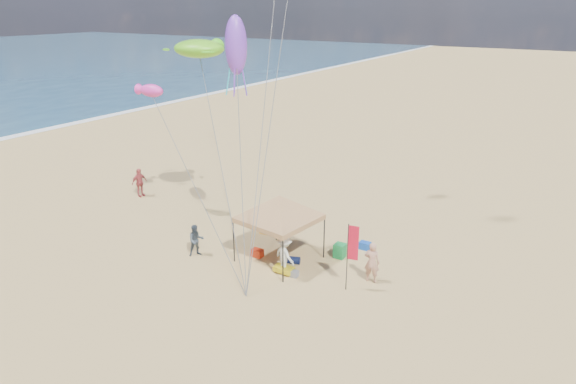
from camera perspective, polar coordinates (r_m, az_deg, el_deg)
name	(u,v)px	position (r m, az deg, el deg)	size (l,w,h in m)	color
ground	(249,306)	(21.24, -4.36, -12.61)	(280.00, 280.00, 0.00)	tan
canopy_tent	(279,198)	(23.41, -1.01, -0.68)	(6.06, 6.06, 3.77)	black
feather_flag	(352,247)	(21.43, 7.10, -6.09)	(0.46, 0.12, 3.07)	black
cooler_red	(257,253)	(24.92, -3.44, -6.79)	(0.54, 0.38, 0.38)	red
cooler_blue	(365,246)	(25.88, 8.57, -5.93)	(0.54, 0.38, 0.38)	#1545AB
bag_navy	(294,260)	(24.23, 0.64, -7.61)	(0.36, 0.36, 0.60)	black
bag_orange	(294,222)	(28.34, 0.65, -3.31)	(0.36, 0.36, 0.60)	#C53B0A
chair_green	(340,251)	(24.86, 5.79, -6.52)	(0.50, 0.50, 0.70)	#157837
chair_yellow	(266,227)	(27.30, -2.50, -3.89)	(0.50, 0.50, 0.70)	yellow
crate_grey	(294,274)	(23.19, 0.70, -9.10)	(0.34, 0.30, 0.28)	gray
beach_cart	(284,269)	(23.43, -0.45, -8.60)	(0.90, 0.50, 0.24)	gold
person_near_a	(372,262)	(22.74, 9.34, -7.73)	(0.68, 0.45, 1.88)	tan
person_near_b	(196,240)	(25.14, -10.21, -5.32)	(0.77, 0.60, 1.59)	#39444E
person_near_c	(285,255)	(23.21, -0.37, -6.99)	(1.14, 0.66, 1.76)	white
person_far_a	(139,182)	(33.58, -16.23, 1.03)	(1.08, 0.45, 1.84)	#B74649
turtle_kite	(199,49)	(27.01, -9.89, 15.47)	(2.74, 2.19, 0.91)	#61CB1E
fish_kite	(152,91)	(28.99, -14.97, 10.87)	(1.56, 0.78, 0.69)	#E131A5
squid_kite	(236,45)	(23.12, -5.82, 15.97)	(0.97, 0.97, 2.53)	purple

